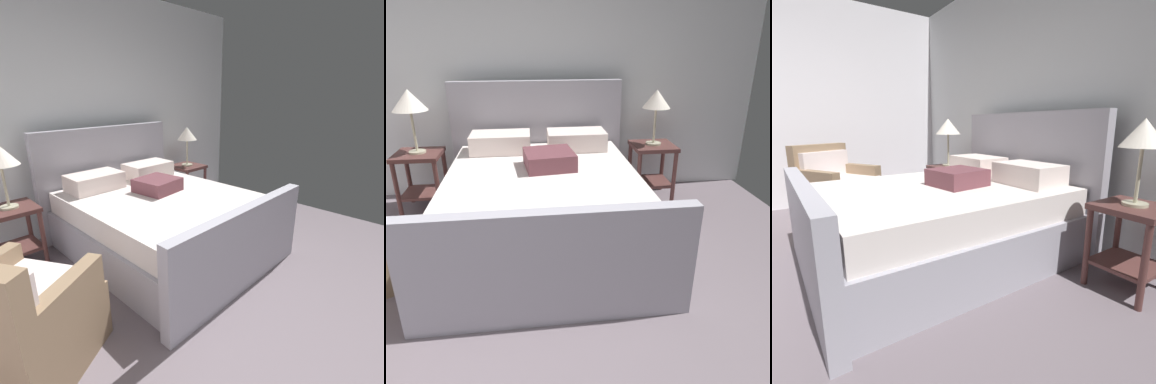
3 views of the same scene
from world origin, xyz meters
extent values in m
cube|color=slate|center=(0.00, 0.00, -0.01)|extent=(4.82, 6.06, 0.02)
cube|color=silver|center=(0.00, 3.09, 1.40)|extent=(4.94, 0.12, 2.79)
cube|color=#A4A1AD|center=(0.04, 1.82, 0.20)|extent=(1.65, 1.94, 0.40)
cube|color=#A4A1AD|center=(0.03, 2.83, 0.62)|extent=(1.75, 0.12, 1.25)
cube|color=#A4A1AD|center=(0.05, 0.81, 0.38)|extent=(1.75, 0.12, 0.76)
cube|color=silver|center=(0.04, 1.82, 0.51)|extent=(1.57, 1.88, 0.22)
cube|color=silver|center=(-0.34, 2.50, 0.71)|extent=(0.56, 0.37, 0.18)
cube|color=silver|center=(0.40, 2.50, 0.71)|extent=(0.56, 0.37, 0.18)
cube|color=brown|center=(0.10, 1.96, 0.69)|extent=(0.45, 0.45, 0.14)
cube|color=#532F2C|center=(1.23, 2.64, 0.58)|extent=(0.44, 0.44, 0.04)
cube|color=#532F2C|center=(1.23, 2.64, 0.18)|extent=(0.40, 0.40, 0.02)
cylinder|color=#532F2C|center=(1.04, 2.45, 0.28)|extent=(0.04, 0.04, 0.56)
cylinder|color=#532F2C|center=(1.42, 2.45, 0.28)|extent=(0.04, 0.04, 0.56)
cylinder|color=#532F2C|center=(1.04, 2.83, 0.28)|extent=(0.04, 0.04, 0.56)
cylinder|color=#532F2C|center=(1.42, 2.83, 0.28)|extent=(0.04, 0.04, 0.56)
cylinder|color=#B7B293|center=(1.23, 2.64, 0.61)|extent=(0.16, 0.16, 0.02)
cylinder|color=#B7B293|center=(1.23, 2.64, 0.80)|extent=(0.02, 0.02, 0.36)
cone|color=white|center=(1.23, 2.64, 1.07)|extent=(0.28, 0.28, 0.18)
cube|color=#532F2C|center=(-1.16, 2.62, 0.58)|extent=(0.44, 0.44, 0.04)
cube|color=#532F2C|center=(-1.16, 2.62, 0.18)|extent=(0.40, 0.40, 0.02)
cylinder|color=#532F2C|center=(-0.97, 2.43, 0.28)|extent=(0.04, 0.04, 0.56)
cylinder|color=#532F2C|center=(-0.97, 2.81, 0.28)|extent=(0.04, 0.04, 0.56)
cylinder|color=#B7B293|center=(-1.16, 2.62, 0.61)|extent=(0.16, 0.16, 0.02)
cylinder|color=#B7B293|center=(-1.16, 2.62, 0.81)|extent=(0.02, 0.02, 0.39)
cube|color=#8B7053|center=(-1.48, 1.31, 0.21)|extent=(0.98, 0.98, 0.42)
cube|color=silver|center=(-1.48, 1.31, 0.47)|extent=(0.91, 0.91, 0.10)
cube|color=#8B7053|center=(-1.33, 1.04, 0.53)|extent=(0.61, 0.41, 0.22)
camera|label=1|loc=(-1.83, -0.42, 1.62)|focal=27.80mm
camera|label=2|loc=(-0.02, -1.03, 1.63)|focal=34.53mm
camera|label=3|loc=(2.16, 0.67, 1.12)|focal=27.31mm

